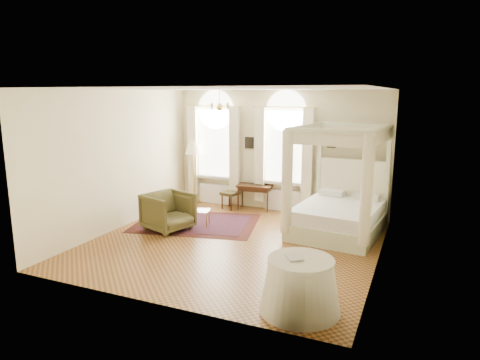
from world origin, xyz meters
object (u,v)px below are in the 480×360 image
Objects in this scene: canopy_bed at (338,210)px; side_table at (300,286)px; nightstand at (359,211)px; stool at (230,195)px; armchair at (168,212)px; floor_lamp at (193,151)px; writing_desk at (255,189)px; coffee_table at (197,212)px.

canopy_bed is 3.84m from side_table.
stool is (-3.53, -0.16, 0.12)m from nightstand.
nightstand is 0.58× the size of armchair.
stool is 0.28× the size of floor_lamp.
floor_lamp reaches higher than writing_desk.
writing_desk reaches higher than stool.
canopy_bed is 3.36m from coffee_table.
coffee_table is (-3.58, -1.97, 0.08)m from nightstand.
stool is (-3.22, 1.04, -0.16)m from canopy_bed.
writing_desk is at bearing -7.81° from armchair.
floor_lamp is 1.51× the size of side_table.
stool is 0.43× the size of side_table.
nightstand reaches higher than coffee_table.
stool is 1.70m from floor_lamp.
side_table is (3.92, -2.52, -0.05)m from armchair.
stool is at bearing 5.25° from armchair.
canopy_bed is 3.38m from stool.
stool is at bearing -166.97° from writing_desk.
canopy_bed is 4.72m from floor_lamp.
writing_desk is 1.92× the size of stool.
coffee_table is at bearing -23.84° from armchair.
side_table is (2.70, -5.03, -0.20)m from writing_desk.
side_table is at bearing -41.69° from coffee_table.
writing_desk is at bearing 154.71° from canopy_bed.
side_table is at bearing -91.67° from nightstand.
floor_lamp is (-1.92, 0.00, 0.95)m from writing_desk.
nightstand is at bearing 0.00° from floor_lamp.
floor_lamp is at bearing 33.80° from armchair.
stool is at bearing 88.42° from coffee_table.
nightstand is 3.54m from stool.
coffee_table is at bearing -91.58° from stool.
floor_lamp reaches higher than side_table.
canopy_bed is 1.27m from nightstand.
armchair is at bearing -74.25° from floor_lamp.
armchair is 1.45× the size of coffee_table.
stool is 0.52× the size of armchair.
floor_lamp is at bearing 132.61° from side_table.
canopy_bed is 1.37× the size of floor_lamp.
armchair is 0.73m from coffee_table.
canopy_bed is 2.50× the size of armchair.
canopy_bed is at bearing -15.03° from floor_lamp.
nightstand is at bearing 28.83° from coffee_table.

